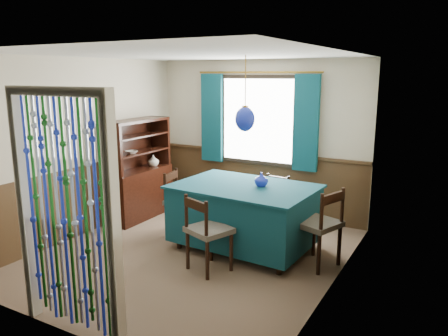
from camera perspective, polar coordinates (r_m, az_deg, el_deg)
The scene contains 22 objects.
floor at distance 5.75m, azimuth -4.17°, elevation -11.15°, with size 4.00×4.00×0.00m, color brown.
ceiling at distance 5.28m, azimuth -4.60°, elevation 14.59°, with size 4.00×4.00×0.00m, color silver.
wall_back at distance 7.11m, azimuth 4.58°, elevation 3.86°, with size 3.60×3.60×0.00m, color beige.
wall_front at distance 3.92m, azimuth -20.77°, elevation -3.80°, with size 3.60×3.60×0.00m, color beige.
wall_left at distance 6.53m, azimuth -17.67°, elevation 2.59°, with size 4.00×4.00×0.00m, color beige.
wall_right at distance 4.65m, azimuth 14.45°, elevation -0.94°, with size 4.00×4.00×0.00m, color beige.
wainscot_back at distance 7.24m, azimuth 4.43°, elevation -2.03°, with size 3.60×3.60×0.00m, color #47301B.
wainscot_front at distance 4.19m, azimuth -19.82°, elevation -13.68°, with size 3.60×3.60×0.00m, color #47301B.
wainscot_left at distance 6.68m, azimuth -17.17°, elevation -3.77°, with size 4.00×4.00×0.00m, color #47301B.
wainscot_right at distance 4.88m, azimuth 13.81°, elevation -9.54°, with size 4.00×4.00×0.00m, color #47301B.
window at distance 7.02m, azimuth 4.45°, elevation 6.23°, with size 1.32×0.12×1.42m, color black.
doorway at distance 4.01m, azimuth -19.90°, elevation -6.36°, with size 1.16×0.12×2.18m, color silver, non-canonical shape.
dining_table at distance 5.75m, azimuth 2.64°, elevation -5.88°, with size 1.85×1.32×0.86m.
chair_near at distance 5.12m, azimuth -2.22°, elevation -8.24°, with size 0.58×0.57×0.92m.
chair_far at distance 6.39m, azimuth 6.42°, elevation -4.53°, with size 0.44×0.43×0.84m.
chair_left at distance 6.33m, azimuth -5.62°, elevation -4.26°, with size 0.50×0.52×0.92m.
chair_right at distance 5.36m, azimuth 12.35°, elevation -7.29°, with size 0.59×0.61×0.97m.
sideboard at distance 7.12m, azimuth -11.05°, elevation -1.98°, with size 0.42×1.21×1.58m.
pendant_lamp at distance 5.50m, azimuth 2.77°, elevation 6.43°, with size 0.25×0.25×0.93m.
vase_table at distance 5.61m, azimuth 4.89°, elevation -1.56°, with size 0.16×0.16×0.17m, color #1727A0.
bowl_shelf at distance 6.81m, azimuth -12.00°, elevation 2.06°, with size 0.20×0.20×0.05m, color beige.
vase_sideboard at distance 7.25m, azimuth -9.21°, elevation 1.06°, with size 0.20×0.20×0.21m, color beige.
Camera 1 is at (2.93, -4.39, 2.28)m, focal length 35.00 mm.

